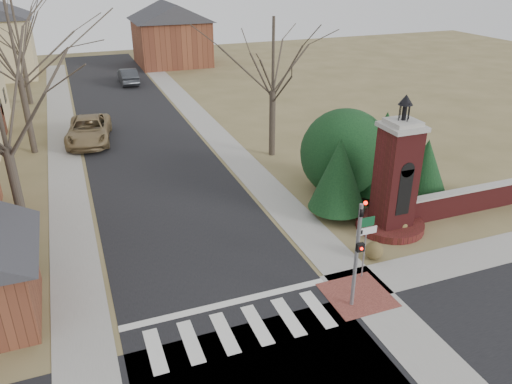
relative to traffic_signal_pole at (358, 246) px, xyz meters
name	(u,v)px	position (x,y,z in m)	size (l,w,h in m)	color
ground	(249,344)	(-4.30, -0.57, -2.59)	(120.00, 120.00, 0.00)	brown
main_street	(141,139)	(-4.30, 21.43, -2.58)	(8.00, 70.00, 0.01)	black
crosswalk_zone	(241,329)	(-4.30, 0.23, -2.58)	(8.00, 2.20, 0.02)	silver
stop_bar	(228,303)	(-4.30, 1.73, -2.58)	(8.00, 0.35, 0.02)	silver
sidewalk_right_main	(212,131)	(0.90, 21.43, -2.58)	(2.00, 60.00, 0.02)	gray
sidewalk_left	(64,149)	(-9.50, 21.43, -2.58)	(2.00, 60.00, 0.02)	gray
curb_apron	(357,295)	(0.50, 0.43, -2.57)	(2.40, 2.40, 0.02)	brown
traffic_signal_pole	(358,246)	(0.00, 0.00, 0.00)	(0.28, 0.41, 4.50)	slate
sign_post	(366,235)	(1.29, 1.41, -0.64)	(0.90, 0.07, 2.75)	slate
brick_gate_monument	(395,187)	(4.70, 4.42, -0.42)	(3.20, 3.20, 6.47)	maroon
brick_garden_wall	(467,200)	(9.20, 4.43, -1.93)	(7.50, 0.50, 1.30)	maroon
house_distant_right	(171,32)	(3.69, 47.42, 1.06)	(8.80, 8.80, 7.30)	brown
evergreen_near	(339,174)	(2.90, 6.43, -0.29)	(2.80, 2.80, 4.10)	#473D33
evergreen_mid	(383,151)	(6.20, 7.63, 0.01)	(3.40, 3.40, 4.70)	#473D33
evergreen_far	(425,165)	(8.20, 6.63, -0.69)	(2.40, 2.40, 3.30)	#473D33
evergreen_mass	(345,150)	(4.70, 8.93, -0.19)	(4.80, 4.80, 4.80)	black
bare_tree_1	(9,25)	(-11.30, 21.43, 5.44)	(8.40, 8.40, 11.64)	#473D33
bare_tree_2	(15,20)	(-11.80, 34.43, 4.44)	(7.35, 7.35, 10.19)	#473D33
bare_tree_3	(273,50)	(3.20, 15.43, 4.10)	(7.00, 7.00, 9.70)	#473D33
pickup_truck	(89,130)	(-7.70, 22.28, -1.75)	(2.79, 6.05, 1.68)	olive
distant_car	(128,76)	(-2.70, 38.99, -1.81)	(1.64, 4.71, 1.55)	#2E3135
dry_shrub_left	(374,251)	(2.50, 2.43, -2.19)	(0.79, 0.79, 0.79)	brown
dry_shrub_right	(400,224)	(5.00, 4.03, -2.20)	(0.76, 0.76, 0.76)	olive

